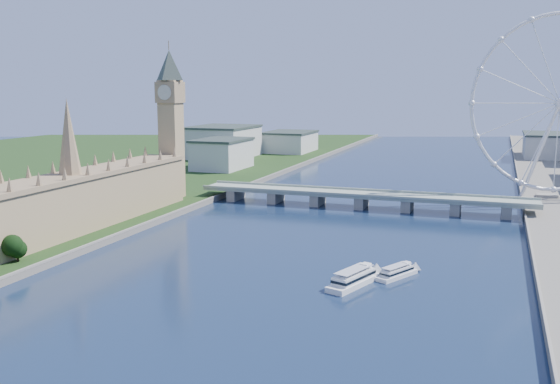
% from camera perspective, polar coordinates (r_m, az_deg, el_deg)
% --- Properties ---
extents(parliament_range, '(24.00, 200.00, 70.00)m').
position_cam_1_polar(parliament_range, '(347.00, -18.48, -0.88)').
color(parliament_range, tan).
rests_on(parliament_range, ground).
extents(big_ben, '(20.02, 20.02, 110.00)m').
position_cam_1_polar(big_ben, '(432.12, -9.99, 7.85)').
color(big_ben, tan).
rests_on(big_ben, ground).
extents(westminster_bridge, '(220.00, 22.00, 9.50)m').
position_cam_1_polar(westminster_bridge, '(413.81, 7.47, -0.51)').
color(westminster_bridge, gray).
rests_on(westminster_bridge, ground).
extents(london_eye, '(113.60, 39.12, 124.30)m').
position_cam_1_polar(london_eye, '(455.76, 24.20, 7.36)').
color(london_eye, silver).
rests_on(london_eye, ground).
extents(city_skyline, '(505.00, 280.00, 32.00)m').
position_cam_1_polar(city_skyline, '(663.41, 15.50, 3.90)').
color(city_skyline, beige).
rests_on(city_skyline, ground).
extents(tour_boat_near, '(18.59, 33.60, 7.24)m').
position_cam_1_polar(tour_boat_near, '(254.19, 6.75, -8.48)').
color(tour_boat_near, white).
rests_on(tour_boat_near, ground).
extents(tour_boat_far, '(17.10, 25.36, 5.52)m').
position_cam_1_polar(tour_boat_far, '(267.39, 10.61, -7.66)').
color(tour_boat_far, silver).
rests_on(tour_boat_far, ground).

